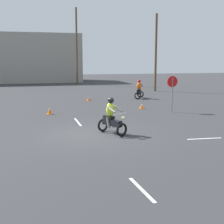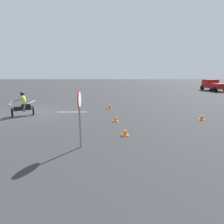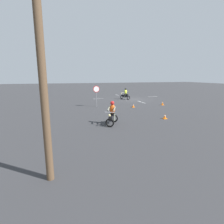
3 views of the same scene
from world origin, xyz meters
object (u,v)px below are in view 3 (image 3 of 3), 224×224
Objects in this scene: stop_sign at (96,92)px; traffic_cone_near_right at (163,103)px; traffic_cone_mid_left at (133,106)px; utility_pole_near at (41,52)px; motorcycle_rider_foreground at (125,94)px; traffic_cone_near_left at (113,108)px; motorcycle_rider_background at (112,114)px; traffic_cone_mid_center at (165,117)px.

stop_sign is 7.83m from traffic_cone_near_right.
traffic_cone_mid_left is (3.86, 0.35, -0.05)m from traffic_cone_near_right.
stop_sign is 0.28× the size of utility_pole_near.
stop_sign is (5.25, 4.81, 0.91)m from motorcycle_rider_foreground.
traffic_cone_near_left is at bearing -116.76° from utility_pole_near.
motorcycle_rider_background is 7.72m from utility_pole_near.
traffic_cone_mid_center is at bearing 93.20° from traffic_cone_mid_left.
motorcycle_rider_background is 10.17m from traffic_cone_near_right.
utility_pole_near is (3.90, 5.78, 3.32)m from motorcycle_rider_background.
traffic_cone_near_left is (-1.33, 1.89, -1.47)m from stop_sign.
motorcycle_rider_foreground is at bearing -68.43° from traffic_cone_near_right.
motorcycle_rider_foreground is at bearing -103.32° from traffic_cone_mid_left.
traffic_cone_near_left is 0.94× the size of traffic_cone_mid_center.
stop_sign is 6.63× the size of traffic_cone_near_left.
traffic_cone_near_right is (-7.61, 1.15, -1.42)m from stop_sign.
motorcycle_rider_background is 5.77m from traffic_cone_near_left.
traffic_cone_near_left is 5.80m from traffic_cone_mid_center.
traffic_cone_near_right is (-8.05, -6.20, -0.51)m from motorcycle_rider_background.
utility_pole_near is at bearing 36.12° from traffic_cone_mid_center.
utility_pole_near reaches higher than traffic_cone_mid_center.
traffic_cone_mid_left is at bearing -124.84° from utility_pole_near.
traffic_cone_mid_center is at bearing 120.14° from stop_sign.
motorcycle_rider_foreground is 4.79× the size of traffic_cone_near_left.
motorcycle_rider_background reaches higher than traffic_cone_mid_left.
motorcycle_rider_foreground reaches higher than traffic_cone_near_left.
motorcycle_rider_background reaches higher than traffic_cone_near_right.
motorcycle_rider_background reaches higher than traffic_cone_near_left.
traffic_cone_mid_left is at bearing -129.07° from motorcycle_rider_foreground.
traffic_cone_near_left is (-1.77, -5.46, -0.56)m from motorcycle_rider_background.
motorcycle_rider_foreground is 6.44m from traffic_cone_near_right.
traffic_cone_near_left reaches higher than traffic_cone_mid_left.
stop_sign is (-0.44, -7.35, 0.91)m from motorcycle_rider_background.
utility_pole_near reaches higher than motorcycle_rider_foreground.
traffic_cone_near_right is at bearing -112.51° from motorcycle_rider_background.
traffic_cone_mid_center is at bearing -145.65° from motorcycle_rider_background.
utility_pole_near is (4.34, 13.13, 2.41)m from stop_sign.
traffic_cone_near_left is 13.17m from utility_pole_near.
utility_pole_near reaches higher than stop_sign.
motorcycle_rider_foreground is at bearing -95.75° from traffic_cone_mid_center.
motorcycle_rider_background is 4.50× the size of traffic_cone_mid_center.
traffic_cone_near_right reaches higher than traffic_cone_mid_center.
traffic_cone_mid_center is 11.10m from utility_pole_near.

